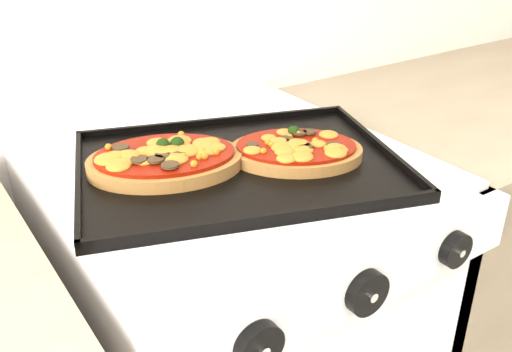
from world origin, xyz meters
TOP-DOWN VIEW (x-y plane):
  - control_panel at (0.03, 1.39)m, footprint 0.60×0.02m
  - knob_left at (-0.14, 1.37)m, footprint 0.06×0.02m
  - knob_center at (0.03, 1.37)m, footprint 0.06×0.02m
  - knob_right at (0.20, 1.37)m, footprint 0.05×0.02m
  - baking_tray at (0.03, 1.67)m, footprint 0.60×0.52m
  - pizza_left at (-0.08, 1.72)m, footprint 0.29×0.26m
  - pizza_right at (0.12, 1.64)m, footprint 0.27×0.25m

SIDE VIEW (x-z plane):
  - control_panel at x=0.03m, z-range 0.81..0.90m
  - knob_left at x=-0.14m, z-range 0.82..0.89m
  - knob_center at x=0.03m, z-range 0.82..0.89m
  - knob_right at x=0.20m, z-range 0.83..0.88m
  - baking_tray at x=0.03m, z-range 0.91..0.93m
  - pizza_right at x=0.12m, z-range 0.92..0.95m
  - pizza_left at x=-0.08m, z-range 0.92..0.96m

